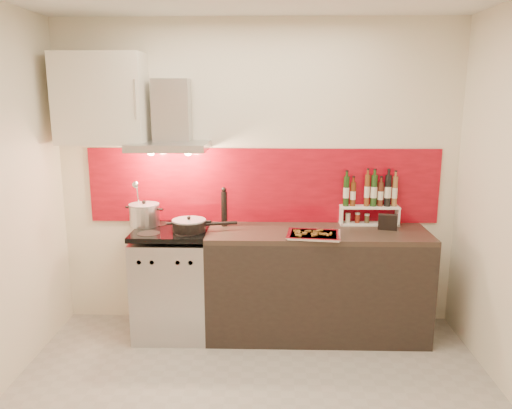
{
  "coord_description": "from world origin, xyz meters",
  "views": [
    {
      "loc": [
        0.1,
        -2.83,
        1.99
      ],
      "look_at": [
        0.0,
        0.95,
        1.15
      ],
      "focal_mm": 35.0,
      "sensor_mm": 36.0,
      "label": 1
    }
  ],
  "objects_px": {
    "range_stove": "(173,283)",
    "counter": "(316,283)",
    "pepper_mill": "(224,207)",
    "stock_pot": "(144,215)",
    "saute_pan": "(190,225)",
    "baking_tray": "(313,235)"
  },
  "relations": [
    {
      "from": "counter",
      "to": "baking_tray",
      "type": "height_order",
      "value": "baking_tray"
    },
    {
      "from": "pepper_mill",
      "to": "baking_tray",
      "type": "height_order",
      "value": "pepper_mill"
    },
    {
      "from": "pepper_mill",
      "to": "range_stove",
      "type": "bearing_deg",
      "value": -161.16
    },
    {
      "from": "baking_tray",
      "to": "saute_pan",
      "type": "bearing_deg",
      "value": 174.37
    },
    {
      "from": "range_stove",
      "to": "counter",
      "type": "relative_size",
      "value": 0.51
    },
    {
      "from": "range_stove",
      "to": "saute_pan",
      "type": "xyz_separation_m",
      "value": [
        0.17,
        -0.07,
        0.52
      ]
    },
    {
      "from": "range_stove",
      "to": "baking_tray",
      "type": "distance_m",
      "value": 1.25
    },
    {
      "from": "range_stove",
      "to": "saute_pan",
      "type": "height_order",
      "value": "saute_pan"
    },
    {
      "from": "stock_pot",
      "to": "pepper_mill",
      "type": "height_order",
      "value": "pepper_mill"
    },
    {
      "from": "range_stove",
      "to": "counter",
      "type": "bearing_deg",
      "value": 0.23
    },
    {
      "from": "saute_pan",
      "to": "baking_tray",
      "type": "relative_size",
      "value": 1.16
    },
    {
      "from": "counter",
      "to": "baking_tray",
      "type": "distance_m",
      "value": 0.5
    },
    {
      "from": "range_stove",
      "to": "saute_pan",
      "type": "bearing_deg",
      "value": -21.65
    },
    {
      "from": "range_stove",
      "to": "pepper_mill",
      "type": "height_order",
      "value": "pepper_mill"
    },
    {
      "from": "pepper_mill",
      "to": "stock_pot",
      "type": "bearing_deg",
      "value": -176.56
    },
    {
      "from": "saute_pan",
      "to": "pepper_mill",
      "type": "xyz_separation_m",
      "value": [
        0.26,
        0.21,
        0.1
      ]
    },
    {
      "from": "pepper_mill",
      "to": "baking_tray",
      "type": "xyz_separation_m",
      "value": [
        0.72,
        -0.31,
        -0.14
      ]
    },
    {
      "from": "stock_pot",
      "to": "saute_pan",
      "type": "xyz_separation_m",
      "value": [
        0.41,
        -0.17,
        -0.04
      ]
    },
    {
      "from": "counter",
      "to": "pepper_mill",
      "type": "height_order",
      "value": "pepper_mill"
    },
    {
      "from": "counter",
      "to": "stock_pot",
      "type": "relative_size",
      "value": 7.12
    },
    {
      "from": "counter",
      "to": "pepper_mill",
      "type": "xyz_separation_m",
      "value": [
        -0.78,
        0.14,
        0.61
      ]
    },
    {
      "from": "counter",
      "to": "stock_pot",
      "type": "xyz_separation_m",
      "value": [
        -1.44,
        0.1,
        0.55
      ]
    }
  ]
}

